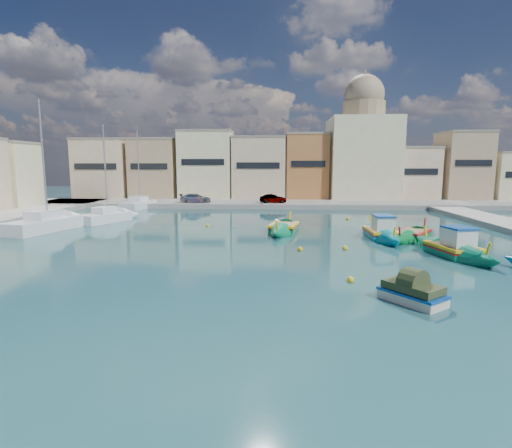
% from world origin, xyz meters
% --- Properties ---
extents(ground, '(160.00, 160.00, 0.00)m').
position_xyz_m(ground, '(0.00, 0.00, 0.00)').
color(ground, '#163542').
rests_on(ground, ground).
extents(north_quay, '(80.00, 8.00, 0.60)m').
position_xyz_m(north_quay, '(0.00, 32.00, 0.30)').
color(north_quay, gray).
rests_on(north_quay, ground).
extents(north_townhouses, '(83.20, 7.87, 10.19)m').
position_xyz_m(north_townhouses, '(6.68, 39.36, 5.00)').
color(north_townhouses, beige).
rests_on(north_townhouses, ground).
extents(church_block, '(10.00, 10.00, 19.10)m').
position_xyz_m(church_block, '(10.00, 40.00, 8.41)').
color(church_block, beige).
rests_on(church_block, ground).
extents(parked_cars, '(14.46, 2.08, 1.20)m').
position_xyz_m(parked_cars, '(-8.02, 30.50, 1.19)').
color(parked_cars, '#4C1919').
rests_on(parked_cars, north_quay).
extents(luzzu_turquoise_cabin, '(2.20, 9.02, 2.88)m').
position_xyz_m(luzzu_turquoise_cabin, '(5.14, 8.47, 0.35)').
color(luzzu_turquoise_cabin, '#0088A1').
rests_on(luzzu_turquoise_cabin, ground).
extents(luzzu_blue_cabin, '(3.80, 8.49, 2.92)m').
position_xyz_m(luzzu_blue_cabin, '(8.05, 2.42, 0.36)').
color(luzzu_blue_cabin, '#0B7452').
rests_on(luzzu_blue_cabin, ground).
extents(luzzu_cyan_mid, '(6.25, 7.43, 2.34)m').
position_xyz_m(luzzu_cyan_mid, '(7.49, 8.22, 0.25)').
color(luzzu_cyan_mid, '#0A6E30').
rests_on(luzzu_cyan_mid, ground).
extents(luzzu_green, '(3.69, 8.25, 2.52)m').
position_xyz_m(luzzu_green, '(-2.41, 10.94, 0.27)').
color(luzzu_green, '#0B7747').
rests_on(luzzu_green, ground).
extents(tender_near, '(2.69, 2.92, 1.28)m').
position_xyz_m(tender_near, '(2.60, -6.46, 0.39)').
color(tender_near, beige).
rests_on(tender_near, ground).
extents(yacht_north, '(3.85, 8.44, 10.88)m').
position_xyz_m(yacht_north, '(-20.61, 29.79, 0.43)').
color(yacht_north, white).
rests_on(yacht_north, ground).
extents(yacht_midnorth, '(5.08, 7.51, 10.33)m').
position_xyz_m(yacht_midnorth, '(-19.41, 17.15, 0.41)').
color(yacht_midnorth, white).
rests_on(yacht_midnorth, ground).
extents(yacht_mid, '(4.81, 9.84, 11.99)m').
position_xyz_m(yacht_mid, '(-22.56, 12.21, 0.47)').
color(yacht_mid, white).
rests_on(yacht_mid, ground).
extents(mooring_buoys, '(22.38, 22.98, 0.36)m').
position_xyz_m(mooring_buoys, '(1.39, 6.29, 0.08)').
color(mooring_buoys, yellow).
rests_on(mooring_buoys, ground).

